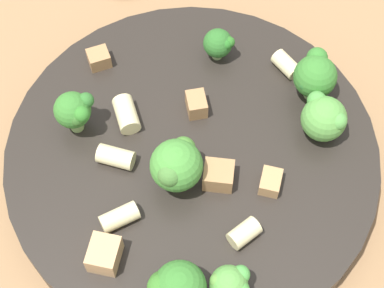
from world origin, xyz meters
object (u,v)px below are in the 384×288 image
pasta_bowl (192,158)px  broccoli_floret_3 (74,111)px  broccoli_floret_4 (324,118)px  rigatoni_1 (116,157)px  chicken_chunk_1 (219,175)px  chicken_chunk_3 (271,182)px  broccoli_floret_0 (315,75)px  broccoli_floret_1 (219,44)px  rigatoni_2 (286,64)px  rigatoni_3 (126,114)px  rigatoni_0 (244,233)px  chicken_chunk_0 (196,104)px  rigatoni_4 (119,217)px  broccoli_floret_5 (179,167)px  chicken_chunk_4 (104,254)px  broccoli_floret_2 (230,284)px  broccoli_floret_6 (176,287)px  chicken_chunk_2 (99,58)px

pasta_bowl → broccoli_floret_3: (-0.01, 0.09, 0.04)m
broccoli_floret_4 → rigatoni_1: size_ratio=1.39×
chicken_chunk_1 → chicken_chunk_3: size_ratio=1.13×
broccoli_floret_0 → broccoli_floret_4: bearing=-151.4°
broccoli_floret_3 → broccoli_floret_4: 0.19m
broccoli_floret_1 → broccoli_floret_4: 0.11m
rigatoni_2 → rigatoni_3: bearing=133.1°
rigatoni_0 → chicken_chunk_0: size_ratio=1.16×
rigatoni_4 → broccoli_floret_4: bearing=-41.7°
rigatoni_3 → broccoli_floret_4: bearing=-72.2°
broccoli_floret_0 → broccoli_floret_5: (-0.11, 0.07, 0.00)m
broccoli_floret_1 → rigatoni_3: size_ratio=1.02×
pasta_bowl → rigatoni_3: rigatoni_3 is taller
broccoli_floret_5 → chicken_chunk_3: (0.02, -0.06, -0.02)m
broccoli_floret_1 → chicken_chunk_4: 0.19m
broccoli_floret_2 → broccoli_floret_6: broccoli_floret_6 is taller
rigatoni_0 → chicken_chunk_2: 0.19m
rigatoni_4 → chicken_chunk_0: 0.11m
rigatoni_4 → rigatoni_0: bearing=-75.7°
broccoli_floret_6 → rigatoni_4: size_ratio=1.47×
broccoli_floret_4 → chicken_chunk_1: broccoli_floret_4 is taller
rigatoni_0 → chicken_chunk_0: chicken_chunk_0 is taller
broccoli_floret_0 → chicken_chunk_2: 0.17m
chicken_chunk_3 → rigatoni_0: bearing=174.6°
broccoli_floret_1 → chicken_chunk_4: bearing=177.2°
broccoli_floret_1 → chicken_chunk_0: broccoli_floret_1 is taller
broccoli_floret_3 → broccoli_floret_6: (-0.09, -0.12, -0.00)m
rigatoni_0 → chicken_chunk_4: 0.10m
broccoli_floret_2 → broccoli_floret_4: (0.14, -0.02, 0.00)m
broccoli_floret_5 → broccoli_floret_6: (-0.08, -0.03, -0.00)m
chicken_chunk_3 → chicken_chunk_4: size_ratio=0.82×
chicken_chunk_1 → pasta_bowl: bearing=59.4°
pasta_bowl → broccoli_floret_6: bearing=-163.1°
rigatoni_2 → pasta_bowl: bearing=156.9°
broccoli_floret_2 → rigatoni_0: size_ratio=1.40×
broccoli_floret_6 → chicken_chunk_0: broccoli_floret_6 is taller
broccoli_floret_1 → chicken_chunk_3: bearing=-141.1°
chicken_chunk_2 → rigatoni_3: bearing=-132.9°
rigatoni_3 → chicken_chunk_3: rigatoni_3 is taller
rigatoni_3 → chicken_chunk_4: chicken_chunk_4 is taller
broccoli_floret_1 → rigatoni_0: broccoli_floret_1 is taller
broccoli_floret_0 → chicken_chunk_1: 0.11m
broccoli_floret_3 → broccoli_floret_6: size_ratio=0.96×
rigatoni_3 → rigatoni_1: bearing=-167.4°
pasta_bowl → rigatoni_0: size_ratio=12.88×
broccoli_floret_1 → broccoli_floret_2: broccoli_floret_2 is taller
chicken_chunk_0 → chicken_chunk_4: size_ratio=0.81×
broccoli_floret_1 → rigatoni_0: bearing=-152.5°
broccoli_floret_1 → broccoli_floret_3: 0.13m
rigatoni_2 → rigatoni_4: 0.19m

